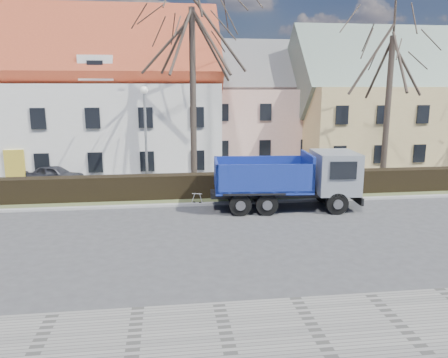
{
  "coord_description": "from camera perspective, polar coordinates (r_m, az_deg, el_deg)",
  "views": [
    {
      "loc": [
        -3.51,
        -17.2,
        6.0
      ],
      "look_at": [
        -0.84,
        3.44,
        1.6
      ],
      "focal_mm": 35.0,
      "sensor_mm": 36.0,
      "label": 1
    }
  ],
  "objects": [
    {
      "name": "tree_1",
      "position": [
        25.75,
        -4.1,
        12.63
      ],
      "size": [
        9.2,
        9.2,
        12.65
      ],
      "primitive_type": null,
      "color": "#372D26",
      "rests_on": "ground"
    },
    {
      "name": "hedge",
      "position": [
        24.07,
        1.21,
        -0.91
      ],
      "size": [
        60.0,
        0.9,
        1.3
      ],
      "primitive_type": "cube",
      "color": "black",
      "rests_on": "ground"
    },
    {
      "name": "grass_strip",
      "position": [
        24.4,
        1.13,
        -2.18
      ],
      "size": [
        80.0,
        3.0,
        0.1
      ],
      "primitive_type": "cube",
      "color": "#515D34",
      "rests_on": "ground"
    },
    {
      "name": "building_pink",
      "position": [
        38.01,
        4.1,
        8.89
      ],
      "size": [
        10.8,
        8.8,
        8.0
      ],
      "primitive_type": null,
      "color": "beige",
      "rests_on": "ground"
    },
    {
      "name": "ground",
      "position": [
        18.56,
        3.97,
        -6.96
      ],
      "size": [
        120.0,
        120.0,
        0.0
      ],
      "primitive_type": "plane",
      "color": "#3E3E41"
    },
    {
      "name": "sidewalk_near",
      "position": [
        11.12,
        13.15,
        -20.83
      ],
      "size": [
        80.0,
        5.0,
        0.08
      ],
      "primitive_type": "cube",
      "color": "gray",
      "rests_on": "ground"
    },
    {
      "name": "building_white",
      "position": [
        34.56,
        -23.59,
        8.88
      ],
      "size": [
        26.8,
        10.8,
        9.5
      ],
      "primitive_type": null,
      "color": "white",
      "rests_on": "ground"
    },
    {
      "name": "parked_car_a",
      "position": [
        29.46,
        -21.16,
        0.57
      ],
      "size": [
        3.82,
        2.42,
        1.21
      ],
      "primitive_type": "imported",
      "rotation": [
        0.0,
        0.0,
        1.27
      ],
      "color": "#2D2E36",
      "rests_on": "ground"
    },
    {
      "name": "curb_far",
      "position": [
        22.87,
        1.73,
        -3.12
      ],
      "size": [
        80.0,
        0.3,
        0.12
      ],
      "primitive_type": "cube",
      "color": "#A4A3A1",
      "rests_on": "ground"
    },
    {
      "name": "streetlight",
      "position": [
        24.41,
        -10.16,
        4.83
      ],
      "size": [
        0.48,
        0.48,
        6.12
      ],
      "primitive_type": null,
      "color": "#A1A2A4",
      "rests_on": "ground"
    },
    {
      "name": "cart_frame",
      "position": [
        22.7,
        -4.07,
        -2.52
      ],
      "size": [
        0.85,
        0.64,
        0.69
      ],
      "primitive_type": null,
      "rotation": [
        0.0,
        0.0,
        -0.32
      ],
      "color": "silver",
      "rests_on": "ground"
    },
    {
      "name": "tree_2",
      "position": [
        29.04,
        20.71,
        10.2
      ],
      "size": [
        8.0,
        8.0,
        11.0
      ],
      "primitive_type": null,
      "color": "#372D26",
      "rests_on": "ground"
    },
    {
      "name": "building_yellow",
      "position": [
        39.41,
        22.58,
        8.49
      ],
      "size": [
        18.8,
        10.8,
        8.5
      ],
      "primitive_type": null,
      "color": "#DABC77",
      "rests_on": "ground"
    },
    {
      "name": "dump_truck",
      "position": [
        21.84,
        7.43,
        -0.1
      ],
      "size": [
        7.59,
        3.3,
        2.96
      ],
      "primitive_type": null,
      "rotation": [
        0.0,
        0.0,
        -0.07
      ],
      "color": "navy",
      "rests_on": "ground"
    }
  ]
}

